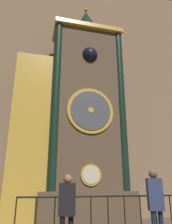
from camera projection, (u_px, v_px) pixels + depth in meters
name	position (u px, v px, depth m)	size (l,w,h in m)	color
cathedral_back_wall	(80.00, 80.00, 11.24)	(24.00, 0.32, 13.11)	#997A5B
clock_tower	(75.00, 117.00, 9.08)	(4.78, 1.79, 9.90)	brown
railing_fence	(108.00, 214.00, 6.28)	(5.18, 0.05, 1.11)	black
visitor_near	(67.00, 206.00, 4.68)	(0.39, 0.32, 1.63)	black
visitor_far	(155.00, 200.00, 5.08)	(0.39, 0.30, 1.75)	#1B213A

